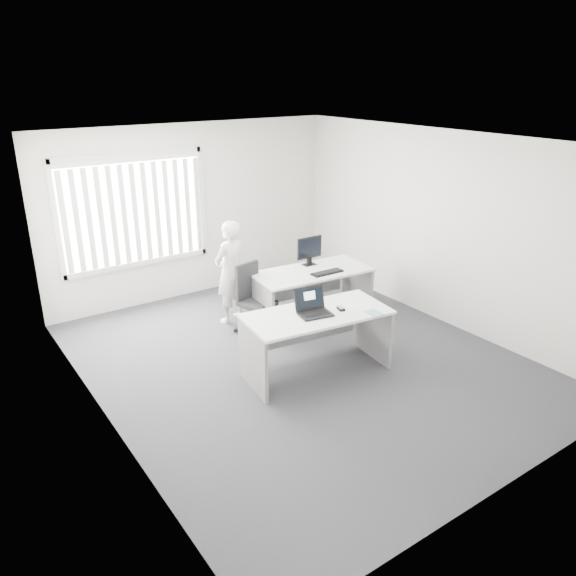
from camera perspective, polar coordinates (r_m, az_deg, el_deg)
ground at (r=7.42m, az=1.27°, el=-7.33°), size 6.00×6.00×0.00m
wall_back at (r=9.36m, az=-9.62°, el=7.69°), size 5.00×0.02×2.80m
wall_front at (r=4.95m, az=22.40°, el=-6.22°), size 5.00×0.02×2.80m
wall_left at (r=5.83m, az=-18.91°, el=-1.57°), size 0.02×6.00×2.80m
wall_right at (r=8.52m, az=15.17°, el=5.91°), size 0.02×6.00×2.80m
ceiling at (r=6.55m, az=1.48°, el=14.69°), size 5.00×6.00×0.02m
window at (r=8.92m, az=-15.39°, el=7.56°), size 2.32×0.06×1.76m
blinds at (r=8.87m, az=-15.24°, el=7.30°), size 2.20×0.10×1.50m
desk_near at (r=6.90m, az=2.94°, el=-4.24°), size 1.86×1.05×0.81m
desk_far at (r=8.34m, az=2.41°, el=0.33°), size 1.80×0.96×0.79m
office_chair at (r=8.12m, az=-3.37°, el=-2.29°), size 0.68×0.68×0.99m
person at (r=8.30m, az=-5.91°, el=1.62°), size 0.65×0.52×1.55m
laptop at (r=6.68m, az=2.80°, el=-1.60°), size 0.45×0.41×0.30m
paper_sheet at (r=6.96m, az=5.73°, el=-2.03°), size 0.30×0.22×0.00m
mouse at (r=6.90m, az=5.40°, el=-2.03°), size 0.10×0.13×0.05m
booklet at (r=6.86m, az=8.76°, el=-2.53°), size 0.15×0.21×0.01m
keyboard at (r=8.17m, az=3.99°, el=1.58°), size 0.50×0.18×0.02m
monitor at (r=8.45m, az=2.17°, el=3.78°), size 0.44×0.13×0.44m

